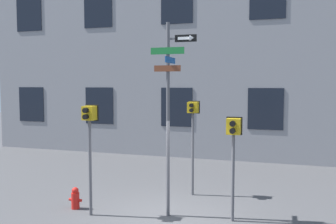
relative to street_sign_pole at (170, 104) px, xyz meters
The scene contains 7 objects.
ground_plane 2.94m from the street_sign_pole, 92.16° to the right, with size 60.00×60.00×0.00m, color #424244.
building_facade 8.85m from the street_sign_pole, 90.07° to the left, with size 24.00×0.63×14.16m.
street_sign_pole is the anchor object (origin of this frame).
pedestrian_signal_left 2.18m from the street_sign_pole, 163.94° to the right, with size 0.38×0.40×2.91m.
pedestrian_signal_right 1.83m from the street_sign_pole, ahead, with size 0.40×0.40×2.62m.
pedestrian_signal_across 2.10m from the street_sign_pole, 86.48° to the left, with size 0.37×0.40×2.92m.
fire_hydrant 3.75m from the street_sign_pole, behind, with size 0.38×0.22×0.60m.
Camera 1 is at (2.85, -8.84, 3.45)m, focal length 40.00 mm.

